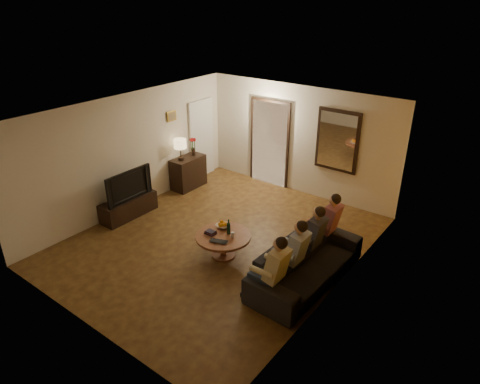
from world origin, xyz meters
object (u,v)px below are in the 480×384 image
Objects in this scene: person_b at (293,257)px; laptop at (218,243)px; dresser at (188,172)px; sofa at (307,263)px; coffee_table at (223,245)px; person_c at (311,241)px; person_a at (273,274)px; dog at (270,267)px; person_d at (327,227)px; tv_stand at (129,207)px; wine_bottle at (229,226)px; tv at (126,184)px; table_lamp at (181,150)px; bowl at (223,226)px.

laptop is at bearing -169.50° from person_b.
sofa is (4.25, -1.60, -0.05)m from dresser.
person_c is at bearing 21.16° from coffee_table.
person_a reaches higher than dog.
laptop is at bearing -133.71° from person_d.
person_c is 3.65× the size of laptop.
person_a is at bearing -63.48° from dog.
person_d is (0.00, 1.20, 0.00)m from person_b.
wine_bottle reaches higher than tv_stand.
dresser is 4.36m from person_c.
person_a reaches higher than dresser.
sofa is (4.25, 0.31, -0.41)m from tv.
person_b reaches higher than sofa.
table_lamp is 1.74× the size of wine_bottle.
person_b is at bearing -8.69° from laptop.
tv is at bearing -90.00° from tv_stand.
person_d reaches higher than dresser.
bowl is (-1.67, 0.84, -0.12)m from person_a.
sofa is at bearing -18.02° from table_lamp.
tv is 2.71m from wine_bottle.
dog is 2.16× the size of bowl.
table_lamp is 0.42× the size of tv_stand.
tv reaches higher than dog.
wine_bottle is (-1.44, 0.12, 0.01)m from person_b.
table_lamp is 4.50m from person_b.
table_lamp reaches higher than person_d.
tv_stand is 4.34m from person_d.
person_d reaches higher than tv_stand.
person_c is at bearing -81.62° from tv.
person_d is at bearing -73.73° from tv.
tv_stand is 1.08× the size of person_a.
person_a reaches higher than sofa.
tv_stand is 1.08× the size of person_d.
person_d is 2.14× the size of dog.
table_lamp is 0.45× the size of person_b.
person_c is at bearing 8.38° from tv_stand.
person_b and person_c have the same top height.
wine_bottle reaches higher than sofa.
tv_stand is 3.93× the size of laptop.
coffee_table is 3.97× the size of bowl.
laptop is at bearing -95.12° from tv.
person_d reaches higher than sofa.
person_d is (4.15, -0.70, 0.20)m from dresser.
person_c is at bearing -14.62° from table_lamp.
bowl is at bearing 5.83° from tv_stand.
person_c is (-0.10, 0.30, 0.25)m from sofa.
sofa is at bearing 9.91° from coffee_table.
person_b reaches higher than tv.
dresser reaches higher than bowl.
table_lamp is at bearing 147.98° from coffee_table.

